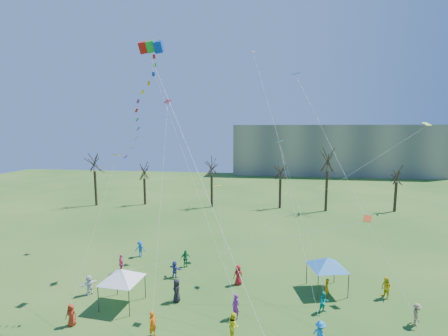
# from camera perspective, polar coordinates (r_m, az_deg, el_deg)

# --- Properties ---
(distant_building) EXTENTS (60.00, 14.00, 15.00)m
(distant_building) POSITION_cam_1_polar(r_m,az_deg,el_deg) (101.27, 19.30, 3.17)
(distant_building) COLOR gray
(distant_building) RESTS_ON ground
(bare_tree_row) EXTENTS (69.19, 7.95, 10.73)m
(bare_tree_row) POSITION_cam_1_polar(r_m,az_deg,el_deg) (53.53, 9.20, -0.58)
(bare_tree_row) COLOR black
(bare_tree_row) RESTS_ON ground
(big_box_kite) EXTENTS (6.18, 6.29, 22.86)m
(big_box_kite) POSITION_cam_1_polar(r_m,az_deg,el_deg) (25.18, -14.27, 10.51)
(big_box_kite) COLOR red
(big_box_kite) RESTS_ON ground
(canopy_tent_white) EXTENTS (3.93, 3.93, 2.96)m
(canopy_tent_white) POSITION_cam_1_polar(r_m,az_deg,el_deg) (26.90, -18.16, -18.04)
(canopy_tent_white) COLOR #3F3F44
(canopy_tent_white) RESTS_ON ground
(canopy_tent_blue) EXTENTS (3.86, 3.86, 2.97)m
(canopy_tent_blue) POSITION_cam_1_polar(r_m,az_deg,el_deg) (29.03, 18.37, -16.09)
(canopy_tent_blue) COLOR #3F3F44
(canopy_tent_blue) RESTS_ON ground
(festival_crowd) EXTENTS (26.27, 14.28, 1.85)m
(festival_crowd) POSITION_cam_1_polar(r_m,az_deg,el_deg) (26.98, 0.29, -21.49)
(festival_crowd) COLOR #B72D16
(festival_crowd) RESTS_ON ground
(small_kites_aloft) EXTENTS (28.09, 16.90, 32.24)m
(small_kites_aloft) POSITION_cam_1_polar(r_m,az_deg,el_deg) (28.76, 4.13, 6.63)
(small_kites_aloft) COLOR orange
(small_kites_aloft) RESTS_ON ground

